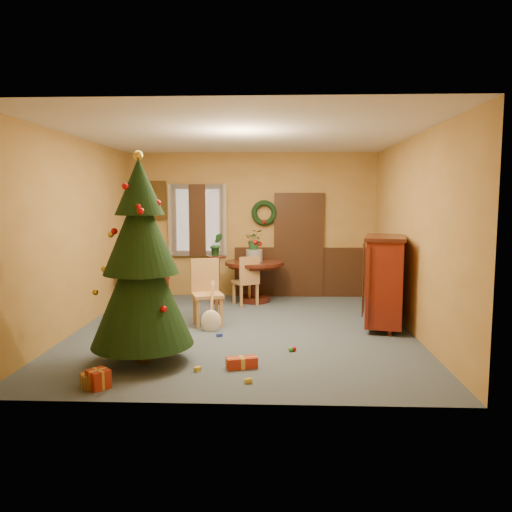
{
  "coord_description": "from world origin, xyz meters",
  "views": [
    {
      "loc": [
        0.49,
        -7.37,
        1.97
      ],
      "look_at": [
        0.18,
        0.4,
        1.09
      ],
      "focal_mm": 35.0,
      "sensor_mm": 36.0,
      "label": 1
    }
  ],
  "objects_px": {
    "christmas_tree": "(141,264)",
    "sideboard": "(385,279)",
    "dining_table": "(254,274)",
    "chair_near": "(206,290)",
    "writing_desk": "(147,275)"
  },
  "relations": [
    {
      "from": "dining_table",
      "to": "sideboard",
      "type": "bearing_deg",
      "value": -42.64
    },
    {
      "from": "chair_near",
      "to": "writing_desk",
      "type": "distance_m",
      "value": 1.85
    },
    {
      "from": "chair_near",
      "to": "sideboard",
      "type": "distance_m",
      "value": 2.76
    },
    {
      "from": "christmas_tree",
      "to": "writing_desk",
      "type": "relative_size",
      "value": 2.7
    },
    {
      "from": "dining_table",
      "to": "christmas_tree",
      "type": "xyz_separation_m",
      "value": [
        -1.19,
        -3.67,
        0.66
      ]
    },
    {
      "from": "writing_desk",
      "to": "dining_table",
      "type": "bearing_deg",
      "value": 13.14
    },
    {
      "from": "chair_near",
      "to": "christmas_tree",
      "type": "height_order",
      "value": "christmas_tree"
    },
    {
      "from": "dining_table",
      "to": "chair_near",
      "type": "relative_size",
      "value": 1.1
    },
    {
      "from": "dining_table",
      "to": "christmas_tree",
      "type": "bearing_deg",
      "value": -107.98
    },
    {
      "from": "sideboard",
      "to": "chair_near",
      "type": "bearing_deg",
      "value": 177.45
    },
    {
      "from": "dining_table",
      "to": "writing_desk",
      "type": "height_order",
      "value": "dining_table"
    },
    {
      "from": "christmas_tree",
      "to": "writing_desk",
      "type": "bearing_deg",
      "value": 103.63
    },
    {
      "from": "chair_near",
      "to": "sideboard",
      "type": "height_order",
      "value": "sideboard"
    },
    {
      "from": "christmas_tree",
      "to": "sideboard",
      "type": "distance_m",
      "value": 3.74
    },
    {
      "from": "dining_table",
      "to": "writing_desk",
      "type": "distance_m",
      "value": 2.02
    }
  ]
}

